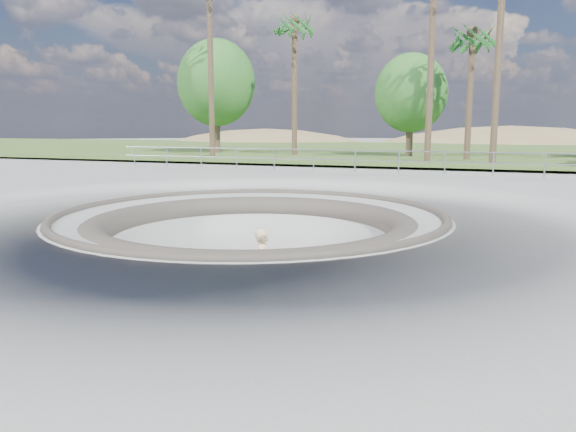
# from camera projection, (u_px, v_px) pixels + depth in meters

# --- Properties ---
(ground) EXTENTS (180.00, 180.00, 0.00)m
(ground) POSITION_uv_depth(u_px,v_px,m) (251.00, 214.00, 14.79)
(ground) COLOR #A8A8A2
(ground) RESTS_ON ground
(skate_bowl) EXTENTS (14.00, 14.00, 4.10)m
(skate_bowl) POSITION_uv_depth(u_px,v_px,m) (252.00, 281.00, 15.09)
(skate_bowl) COLOR #A8A8A2
(skate_bowl) RESTS_ON ground
(grass_strip) EXTENTS (180.00, 36.00, 0.12)m
(grass_strip) POSITION_uv_depth(u_px,v_px,m) (416.00, 150.00, 46.32)
(grass_strip) COLOR #455F26
(grass_strip) RESTS_ON ground
(distant_hills) EXTENTS (103.20, 45.00, 28.60)m
(distant_hills) POSITION_uv_depth(u_px,v_px,m) (470.00, 203.00, 67.74)
(distant_hills) COLOR olive
(distant_hills) RESTS_ON ground
(safety_railing) EXTENTS (25.00, 0.06, 1.03)m
(safety_railing) POSITION_uv_depth(u_px,v_px,m) (355.00, 161.00, 25.82)
(safety_railing) COLOR gray
(safety_railing) RESTS_ON ground
(skateboard) EXTENTS (0.81, 0.24, 0.08)m
(skateboard) POSITION_uv_depth(u_px,v_px,m) (264.00, 302.00, 13.34)
(skateboard) COLOR #98663D
(skateboard) RESTS_ON ground
(skater) EXTENTS (0.58, 0.73, 1.75)m
(skater) POSITION_uv_depth(u_px,v_px,m) (264.00, 266.00, 13.19)
(skater) COLOR beige
(skater) RESTS_ON skateboard
(palm_b) EXTENTS (2.60, 2.60, 9.82)m
(palm_b) POSITION_uv_depth(u_px,v_px,m) (295.00, 28.00, 37.08)
(palm_b) COLOR brown
(palm_b) RESTS_ON ground
(palm_d) EXTENTS (2.60, 2.60, 8.23)m
(palm_d) POSITION_uv_depth(u_px,v_px,m) (473.00, 39.00, 32.22)
(palm_d) COLOR brown
(palm_d) RESTS_ON ground
(bushy_tree_left) EXTENTS (5.77, 5.25, 8.33)m
(bushy_tree_left) POSITION_uv_depth(u_px,v_px,m) (216.00, 83.00, 40.94)
(bushy_tree_left) COLOR brown
(bushy_tree_left) RESTS_ON ground
(bushy_tree_mid) EXTENTS (4.67, 4.25, 6.74)m
(bushy_tree_mid) POSITION_uv_depth(u_px,v_px,m) (411.00, 93.00, 36.31)
(bushy_tree_mid) COLOR brown
(bushy_tree_mid) RESTS_ON ground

